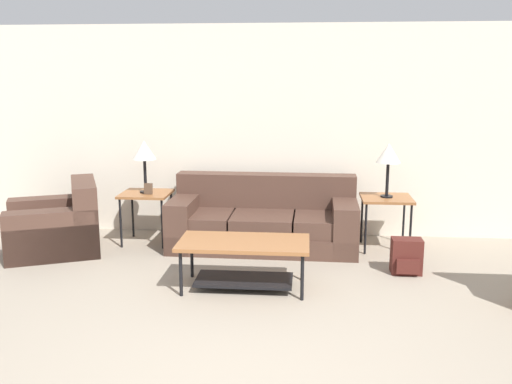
# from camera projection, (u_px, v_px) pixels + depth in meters

# --- Properties ---
(wall_back) EXTENTS (8.80, 0.06, 2.60)m
(wall_back) POSITION_uv_depth(u_px,v_px,m) (270.00, 131.00, 7.09)
(wall_back) COLOR silver
(wall_back) RESTS_ON ground_plane
(couch) EXTENTS (2.17, 0.96, 0.82)m
(couch) POSITION_uv_depth(u_px,v_px,m) (264.00, 222.00, 6.70)
(couch) COLOR #4C3328
(couch) RESTS_ON ground_plane
(armchair) EXTENTS (1.29, 1.29, 0.80)m
(armchair) POSITION_uv_depth(u_px,v_px,m) (57.00, 227.00, 6.53)
(armchair) COLOR #4C3328
(armchair) RESTS_ON ground_plane
(coffee_table) EXTENTS (1.23, 0.62, 0.46)m
(coffee_table) POSITION_uv_depth(u_px,v_px,m) (244.00, 253.00, 5.37)
(coffee_table) COLOR #935B33
(coffee_table) RESTS_ON ground_plane
(side_table_left) EXTENTS (0.57, 0.54, 0.62)m
(side_table_left) POSITION_uv_depth(u_px,v_px,m) (146.00, 197.00, 6.80)
(side_table_left) COLOR #935B33
(side_table_left) RESTS_ON ground_plane
(side_table_right) EXTENTS (0.57, 0.54, 0.62)m
(side_table_right) POSITION_uv_depth(u_px,v_px,m) (386.00, 202.00, 6.55)
(side_table_right) COLOR #935B33
(side_table_right) RESTS_ON ground_plane
(table_lamp_left) EXTENTS (0.28, 0.28, 0.62)m
(table_lamp_left) POSITION_uv_depth(u_px,v_px,m) (144.00, 152.00, 6.69)
(table_lamp_left) COLOR black
(table_lamp_left) RESTS_ON side_table_left
(table_lamp_right) EXTENTS (0.28, 0.28, 0.62)m
(table_lamp_right) POSITION_uv_depth(u_px,v_px,m) (389.00, 155.00, 6.44)
(table_lamp_right) COLOR black
(table_lamp_right) RESTS_ON side_table_right
(backpack) EXTENTS (0.31, 0.27, 0.36)m
(backpack) POSITION_uv_depth(u_px,v_px,m) (406.00, 257.00, 5.80)
(backpack) COLOR #4C1E19
(backpack) RESTS_ON ground_plane
(picture_frame) EXTENTS (0.10, 0.04, 0.13)m
(picture_frame) POSITION_uv_depth(u_px,v_px,m) (148.00, 189.00, 6.69)
(picture_frame) COLOR #4C3828
(picture_frame) RESTS_ON side_table_left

